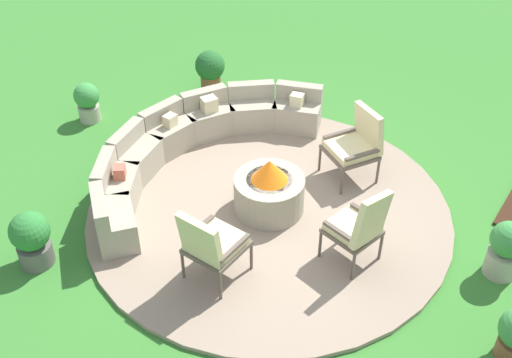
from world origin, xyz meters
name	(u,v)px	position (x,y,z in m)	size (l,w,h in m)	color
ground_plane	(269,212)	(0.00, 0.00, 0.00)	(24.00, 24.00, 0.00)	#387A2D
patio_circle	(269,210)	(0.00, 0.00, 0.03)	(4.63, 4.63, 0.06)	gray
fire_pit	(269,190)	(0.00, 0.00, 0.36)	(0.89, 0.89, 0.76)	#9E937F
curved_stone_bench	(190,145)	(0.24, 1.48, 0.33)	(4.00, 1.88, 0.67)	#9E937F
lounge_chair_front_left	(211,243)	(-1.35, -0.13, 0.59)	(0.65, 0.59, 0.99)	brown
lounge_chair_front_right	(359,226)	(-0.22, -1.34, 0.61)	(0.65, 0.66, 1.07)	brown
lounge_chair_back_left	(356,143)	(1.24, -0.56, 0.59)	(0.82, 0.83, 1.01)	brown
potted_plant_0	(31,238)	(-2.27, 1.75, 0.38)	(0.46, 0.46, 0.72)	#605B56
potted_plant_1	(87,101)	(0.26, 3.49, 0.34)	(0.39, 0.39, 0.63)	#A89E8E
potted_plant_2	(210,69)	(2.01, 2.47, 0.41)	(0.48, 0.48, 0.72)	brown
potted_plant_3	(506,248)	(0.61, -2.77, 0.39)	(0.42, 0.42, 0.73)	#A89E8E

